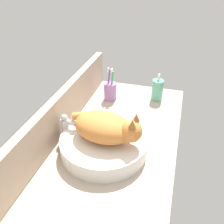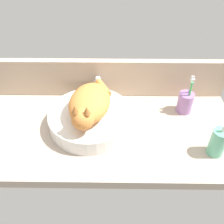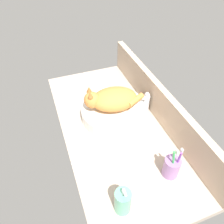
{
  "view_description": "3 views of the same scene",
  "coord_description": "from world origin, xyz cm",
  "px_view_note": "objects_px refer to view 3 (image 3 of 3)",
  "views": [
    {
      "loc": [
        -84.25,
        -23.36,
        72.53
      ],
      "look_at": [
        5.62,
        2.72,
        11.7
      ],
      "focal_mm": 40.0,
      "sensor_mm": 36.0,
      "label": 1
    },
    {
      "loc": [
        3.07,
        -78.82,
        77.98
      ],
      "look_at": [
        2.08,
        -1.65,
        11.12
      ],
      "focal_mm": 40.0,
      "sensor_mm": 36.0,
      "label": 2
    },
    {
      "loc": [
        76.77,
        -29.95,
        87.18
      ],
      "look_at": [
        -0.53,
        -1.29,
        10.29
      ],
      "focal_mm": 35.0,
      "sensor_mm": 36.0,
      "label": 3
    }
  ],
  "objects_px": {
    "sink_basin": "(114,111)",
    "faucet": "(144,102)",
    "toothbrush_cup": "(171,167)",
    "soap_dispenser": "(123,201)",
    "cat": "(112,99)"
  },
  "relations": [
    {
      "from": "sink_basin",
      "to": "cat",
      "type": "bearing_deg",
      "value": -94.56
    },
    {
      "from": "soap_dispenser",
      "to": "toothbrush_cup",
      "type": "relative_size",
      "value": 0.82
    },
    {
      "from": "faucet",
      "to": "soap_dispenser",
      "type": "xyz_separation_m",
      "value": [
        0.48,
        -0.33,
        -0.01
      ]
    },
    {
      "from": "sink_basin",
      "to": "cat",
      "type": "distance_m",
      "value": 0.09
    },
    {
      "from": "sink_basin",
      "to": "faucet",
      "type": "relative_size",
      "value": 2.71
    },
    {
      "from": "soap_dispenser",
      "to": "toothbrush_cup",
      "type": "xyz_separation_m",
      "value": [
        -0.07,
        0.26,
        -0.01
      ]
    },
    {
      "from": "faucet",
      "to": "toothbrush_cup",
      "type": "distance_m",
      "value": 0.42
    },
    {
      "from": "toothbrush_cup",
      "to": "sink_basin",
      "type": "bearing_deg",
      "value": -166.94
    },
    {
      "from": "sink_basin",
      "to": "toothbrush_cup",
      "type": "bearing_deg",
      "value": 13.06
    },
    {
      "from": "faucet",
      "to": "soap_dispenser",
      "type": "distance_m",
      "value": 0.59
    },
    {
      "from": "cat",
      "to": "soap_dispenser",
      "type": "height_order",
      "value": "cat"
    },
    {
      "from": "cat",
      "to": "toothbrush_cup",
      "type": "relative_size",
      "value": 1.7
    },
    {
      "from": "sink_basin",
      "to": "faucet",
      "type": "bearing_deg",
      "value": 82.78
    },
    {
      "from": "sink_basin",
      "to": "soap_dispenser",
      "type": "bearing_deg",
      "value": -17.28
    },
    {
      "from": "soap_dispenser",
      "to": "sink_basin",
      "type": "bearing_deg",
      "value": 162.72
    }
  ]
}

